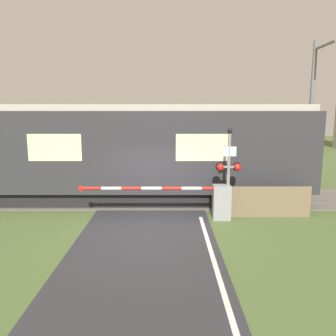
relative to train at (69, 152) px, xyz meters
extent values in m
plane|color=#4C6033|center=(3.49, -3.40, -2.01)|extent=(80.00, 80.00, 0.00)
cube|color=#666056|center=(3.49, 0.00, -2.00)|extent=(36.00, 3.20, 0.03)
cube|color=#595451|center=(3.49, -0.72, -1.93)|extent=(36.00, 0.08, 0.10)
cube|color=#595451|center=(3.49, 0.72, -1.93)|extent=(36.00, 0.08, 0.10)
cube|color=black|center=(0.00, 0.00, -1.71)|extent=(18.03, 2.65, 0.60)
cube|color=#2D2D33|center=(0.00, 0.00, 0.13)|extent=(19.59, 3.11, 3.09)
cube|color=#ADA89E|center=(0.00, 0.00, 1.80)|extent=(19.20, 2.86, 0.24)
cube|color=beige|center=(5.39, -1.57, 0.37)|extent=(1.96, 0.02, 0.99)
cube|color=beige|center=(0.00, -1.57, 0.37)|extent=(1.96, 0.02, 0.99)
cube|color=gray|center=(5.96, -2.54, -1.41)|extent=(0.60, 0.44, 1.20)
cylinder|color=gray|center=(5.96, -2.54, -0.92)|extent=(0.16, 0.16, 0.18)
cylinder|color=red|center=(5.62, -2.54, -0.92)|extent=(0.69, 0.11, 0.11)
cylinder|color=white|center=(4.93, -2.54, -0.92)|extent=(0.69, 0.11, 0.11)
cylinder|color=red|center=(4.25, -2.54, -0.92)|extent=(0.69, 0.11, 0.11)
cylinder|color=white|center=(3.56, -2.54, -0.92)|extent=(0.69, 0.11, 0.11)
cylinder|color=red|center=(2.88, -2.54, -0.92)|extent=(0.69, 0.11, 0.11)
cylinder|color=white|center=(2.19, -2.54, -0.92)|extent=(0.69, 0.11, 0.11)
cylinder|color=red|center=(1.51, -2.54, -0.92)|extent=(0.69, 0.11, 0.11)
cylinder|color=red|center=(1.16, -2.54, -0.92)|extent=(0.20, 0.02, 0.20)
cylinder|color=gray|center=(6.18, -2.50, -0.54)|extent=(0.11, 0.11, 2.95)
cube|color=gray|center=(6.18, -2.50, -0.19)|extent=(0.69, 0.07, 0.07)
sphere|color=red|center=(5.89, -2.55, -0.19)|extent=(0.24, 0.24, 0.24)
sphere|color=red|center=(6.46, -2.55, -0.19)|extent=(0.24, 0.24, 0.24)
cylinder|color=black|center=(5.89, -2.44, -0.19)|extent=(0.30, 0.06, 0.30)
cylinder|color=black|center=(6.46, -2.44, -0.19)|extent=(0.30, 0.06, 0.30)
cube|color=white|center=(6.18, -2.54, 0.34)|extent=(0.46, 0.02, 0.33)
sphere|color=black|center=(6.18, -2.50, 1.03)|extent=(0.18, 0.18, 0.18)
cylinder|color=slate|center=(10.75, 1.97, 1.40)|extent=(0.20, 0.20, 6.83)
cube|color=slate|center=(10.75, 1.07, 4.41)|extent=(0.10, 1.80, 0.08)
cube|color=#726047|center=(7.66, -2.31, -1.46)|extent=(2.93, 0.06, 1.10)
camera|label=1|loc=(4.12, -13.40, 1.67)|focal=35.00mm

